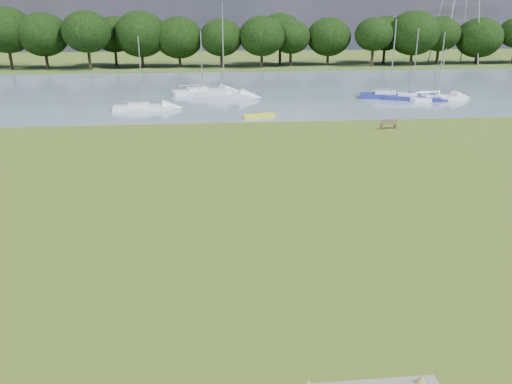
{
  "coord_description": "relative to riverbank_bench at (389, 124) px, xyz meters",
  "views": [
    {
      "loc": [
        -3.96,
        -23.16,
        9.63
      ],
      "look_at": [
        -1.85,
        -2.0,
        1.9
      ],
      "focal_mm": 35.0,
      "sensor_mm": 36.0,
      "label": 1
    }
  ],
  "objects": [
    {
      "name": "sailboat_5",
      "position": [
        7.63,
        13.98,
        0.06
      ],
      "size": [
        6.41,
        3.75,
        7.82
      ],
      "rotation": [
        0.0,
        0.0,
        -0.35
      ],
      "color": "navy",
      "rests_on": "river"
    },
    {
      "name": "riverbank_bench",
      "position": [
        0.0,
        0.0,
        0.0
      ],
      "size": [
        1.43,
        0.48,
        0.87
      ],
      "rotation": [
        0.0,
        0.0,
        0.04
      ],
      "color": "brown",
      "rests_on": "ground"
    },
    {
      "name": "river",
      "position": [
        -11.73,
        23.89,
        -0.44
      ],
      "size": [
        220.0,
        40.0,
        0.1
      ],
      "primitive_type": "cube",
      "color": "slate",
      "rests_on": "ground"
    },
    {
      "name": "far_bank",
      "position": [
        -11.73,
        53.89,
        -0.44
      ],
      "size": [
        220.0,
        20.0,
        0.4
      ],
      "primitive_type": "cube",
      "color": "#4C6626",
      "rests_on": "ground"
    },
    {
      "name": "sailboat_6",
      "position": [
        -13.66,
        17.87,
        0.16
      ],
      "size": [
        7.14,
        4.53,
        10.56
      ],
      "rotation": [
        0.0,
        0.0,
        -0.41
      ],
      "color": "silver",
      "rests_on": "river"
    },
    {
      "name": "ground",
      "position": [
        -11.73,
        -18.11,
        -0.44
      ],
      "size": [
        220.0,
        220.0,
        0.0
      ],
      "primitive_type": "plane",
      "color": "brown"
    },
    {
      "name": "tree_line",
      "position": [
        -3.39,
        49.89,
        5.75
      ],
      "size": [
        158.7,
        8.62,
        10.43
      ],
      "color": "black",
      "rests_on": "far_bank"
    },
    {
      "name": "sailboat_7",
      "position": [
        5.52,
        15.31,
        0.11
      ],
      "size": [
        6.99,
        3.46,
        8.75
      ],
      "rotation": [
        0.0,
        0.0,
        -0.24
      ],
      "color": "navy",
      "rests_on": "river"
    },
    {
      "name": "sailboat_0",
      "position": [
        10.45,
        13.47,
        0.01
      ],
      "size": [
        6.81,
        2.73,
        7.46
      ],
      "rotation": [
        0.0,
        0.0,
        0.13
      ],
      "color": "silver",
      "rests_on": "river"
    },
    {
      "name": "kayak",
      "position": [
        -10.69,
        5.89,
        -0.23
      ],
      "size": [
        3.15,
        1.5,
        0.31
      ],
      "primitive_type": "cube",
      "rotation": [
        0.0,
        0.0,
        0.27
      ],
      "color": "yellow",
      "rests_on": "river"
    },
    {
      "name": "sailboat_1",
      "position": [
        -22.24,
        10.87,
        0.01
      ],
      "size": [
        6.13,
        1.91,
        7.25
      ],
      "rotation": [
        0.0,
        0.0,
        0.03
      ],
      "color": "silver",
      "rests_on": "river"
    },
    {
      "name": "sailboat_2",
      "position": [
        -16.19,
        20.69,
        0.08
      ],
      "size": [
        7.45,
        3.73,
        7.39
      ],
      "rotation": [
        0.0,
        0.0,
        0.25
      ],
      "color": "silver",
      "rests_on": "river"
    }
  ]
}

